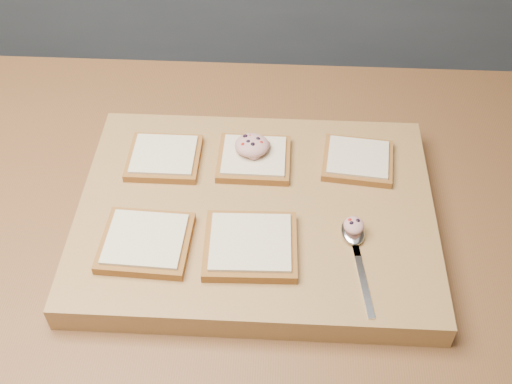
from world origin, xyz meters
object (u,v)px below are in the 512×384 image
(cutting_board, at_px, (256,215))
(spoon, at_px, (354,239))
(tuna_salad_dollop, at_px, (252,145))
(bread_far_center, at_px, (254,158))

(cutting_board, bearing_deg, spoon, -23.24)
(cutting_board, relative_size, spoon, 3.14)
(spoon, bearing_deg, cutting_board, 156.76)
(cutting_board, bearing_deg, tuna_salad_dollop, 96.54)
(tuna_salad_dollop, relative_size, spoon, 0.32)
(cutting_board, xyz_separation_m, tuna_salad_dollop, (-0.01, 0.10, 0.05))
(bread_far_center, xyz_separation_m, spoon, (0.15, -0.15, -0.00))
(cutting_board, distance_m, tuna_salad_dollop, 0.11)
(cutting_board, distance_m, spoon, 0.16)
(cutting_board, distance_m, bread_far_center, 0.10)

